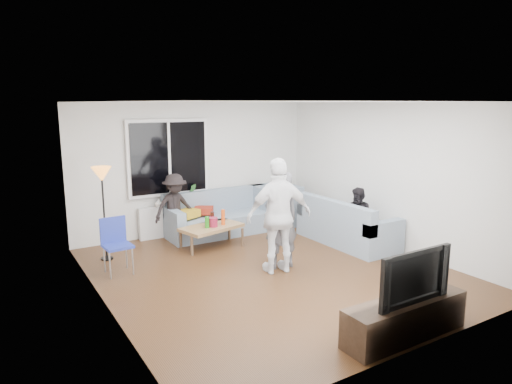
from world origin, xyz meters
TOP-DOWN VIEW (x-y plane):
  - floor at (0.00, 0.00)m, footprint 5.00×5.50m
  - ceiling at (0.00, 0.00)m, footprint 5.00×5.50m
  - wall_back at (0.00, 2.77)m, footprint 5.00×0.04m
  - wall_front at (0.00, -2.77)m, footprint 5.00×0.04m
  - wall_left at (-2.52, 0.00)m, footprint 0.04×5.50m
  - wall_right at (2.52, 0.00)m, footprint 0.04×5.50m
  - window_frame at (-0.60, 2.69)m, footprint 1.62×0.06m
  - window_glass at (-0.60, 2.65)m, footprint 1.50×0.02m
  - window_mullion at (-0.60, 2.64)m, footprint 0.05×0.03m
  - radiator at (-0.60, 2.65)m, footprint 1.30×0.12m
  - potted_plant at (-0.18, 2.62)m, footprint 0.22×0.18m
  - vase at (-0.85, 2.62)m, footprint 0.18×0.18m
  - sofa_back_section at (0.35, 2.27)m, footprint 2.30×0.85m
  - sofa_right_section at (2.02, 0.48)m, footprint 2.00×0.85m
  - sofa_corner at (1.63, 2.27)m, footprint 0.85×0.85m
  - cushion_yellow at (-0.41, 2.25)m, footprint 0.48×0.45m
  - cushion_red at (-0.05, 2.33)m, footprint 0.46×0.44m
  - coffee_table at (-0.25, 1.58)m, footprint 1.21×0.84m
  - pitcher at (-0.25, 1.51)m, footprint 0.17×0.17m
  - side_chair at (-2.05, 1.13)m, footprint 0.43×0.43m
  - floor_lamp at (-2.05, 1.89)m, footprint 0.32×0.32m
  - player_left at (0.23, 0.06)m, footprint 0.61×0.44m
  - player_right at (0.10, -0.08)m, footprint 1.11×0.63m
  - spectator_right at (2.02, 0.18)m, footprint 0.57×0.64m
  - spectator_back at (-0.65, 2.30)m, footprint 0.87×0.54m
  - tv_console at (0.16, -2.50)m, footprint 1.60×0.40m
  - television at (0.16, -2.50)m, footprint 1.04×0.14m
  - bottle_b at (-0.38, 1.49)m, footprint 0.08×0.08m
  - bottle_c at (-0.16, 1.71)m, footprint 0.07×0.07m
  - bottle_d at (-0.03, 1.54)m, footprint 0.07×0.07m

SIDE VIEW (x-z plane):
  - floor at x=0.00m, z-range -0.04..0.00m
  - coffee_table at x=-0.25m, z-range 0.00..0.40m
  - tv_console at x=0.16m, z-range 0.00..0.44m
  - radiator at x=-0.60m, z-range 0.00..0.62m
  - sofa_back_section at x=0.35m, z-range 0.00..0.85m
  - sofa_right_section at x=2.02m, z-range 0.00..0.85m
  - sofa_corner at x=1.63m, z-range 0.00..0.85m
  - side_chair at x=-2.05m, z-range 0.00..0.86m
  - pitcher at x=-0.25m, z-range 0.40..0.57m
  - bottle_b at x=-0.38m, z-range 0.40..0.61m
  - bottle_c at x=-0.16m, z-range 0.40..0.62m
  - cushion_yellow at x=-0.41m, z-range 0.44..0.58m
  - cushion_red at x=-0.05m, z-range 0.45..0.57m
  - bottle_d at x=-0.03m, z-range 0.40..0.68m
  - spectator_right at x=2.02m, z-range 0.00..1.10m
  - spectator_back at x=-0.65m, z-range 0.00..1.29m
  - vase at x=-0.85m, z-range 0.62..0.77m
  - television at x=0.16m, z-range 0.44..1.04m
  - player_left at x=0.23m, z-range 0.00..1.56m
  - floor_lamp at x=-2.05m, z-range 0.00..1.56m
  - potted_plant at x=-0.18m, z-range 0.62..1.01m
  - player_right at x=0.10m, z-range 0.00..1.78m
  - wall_back at x=0.00m, z-range 0.00..2.60m
  - wall_front at x=0.00m, z-range 0.00..2.60m
  - wall_left at x=-2.52m, z-range 0.00..2.60m
  - wall_right at x=2.52m, z-range 0.00..2.60m
  - window_frame at x=-0.60m, z-range 0.81..2.29m
  - window_glass at x=-0.60m, z-range 0.88..2.23m
  - window_mullion at x=-0.60m, z-range 0.88..2.23m
  - ceiling at x=0.00m, z-range 2.60..2.64m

